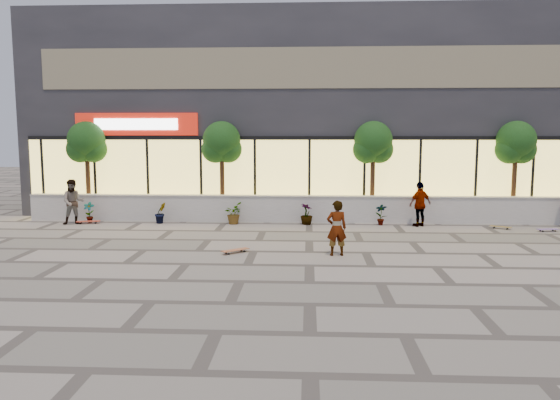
{
  "coord_description": "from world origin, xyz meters",
  "views": [
    {
      "loc": [
        -0.05,
        -13.98,
        3.46
      ],
      "look_at": [
        -0.95,
        3.46,
        1.3
      ],
      "focal_mm": 35.0,
      "sensor_mm": 36.0,
      "label": 1
    }
  ],
  "objects_px": {
    "skateboard_right_far": "(548,229)",
    "skater_left": "(73,202)",
    "tree_mideast": "(373,145)",
    "tree_east": "(516,145)",
    "tree_west": "(87,144)",
    "skateboard_center": "(235,250)",
    "skateboard_right_near": "(501,227)",
    "skater_center": "(337,228)",
    "skateboard_left": "(88,221)",
    "skater_right_near": "(420,204)",
    "tree_midwest": "(222,145)"
  },
  "relations": [
    {
      "from": "tree_midwest",
      "to": "skater_left",
      "type": "distance_m",
      "value": 6.05
    },
    {
      "from": "tree_east",
      "to": "skateboard_right_far",
      "type": "relative_size",
      "value": 4.9
    },
    {
      "from": "tree_west",
      "to": "tree_mideast",
      "type": "relative_size",
      "value": 1.0
    },
    {
      "from": "skateboard_left",
      "to": "skateboard_right_near",
      "type": "distance_m",
      "value": 15.38
    },
    {
      "from": "skateboard_left",
      "to": "tree_mideast",
      "type": "bearing_deg",
      "value": -4.78
    },
    {
      "from": "tree_east",
      "to": "skateboard_left",
      "type": "relative_size",
      "value": 4.36
    },
    {
      "from": "skater_right_near",
      "to": "skateboard_left",
      "type": "relative_size",
      "value": 1.85
    },
    {
      "from": "tree_west",
      "to": "skateboard_right_far",
      "type": "xyz_separation_m",
      "value": [
        17.4,
        -2.3,
        -2.91
      ]
    },
    {
      "from": "skater_left",
      "to": "skateboard_left",
      "type": "bearing_deg",
      "value": 1.79
    },
    {
      "from": "skater_center",
      "to": "skateboard_center",
      "type": "xyz_separation_m",
      "value": [
        -2.91,
        0.16,
        -0.7
      ]
    },
    {
      "from": "tree_west",
      "to": "skateboard_left",
      "type": "height_order",
      "value": "tree_west"
    },
    {
      "from": "tree_west",
      "to": "skater_left",
      "type": "relative_size",
      "value": 2.28
    },
    {
      "from": "tree_midwest",
      "to": "skateboard_center",
      "type": "distance_m",
      "value": 7.08
    },
    {
      "from": "skater_right_near",
      "to": "skateboard_center",
      "type": "bearing_deg",
      "value": 7.36
    },
    {
      "from": "skater_left",
      "to": "tree_east",
      "type": "bearing_deg",
      "value": -16.33
    },
    {
      "from": "skateboard_left",
      "to": "skateboard_right_far",
      "type": "height_order",
      "value": "skateboard_left"
    },
    {
      "from": "tree_east",
      "to": "skateboard_left",
      "type": "bearing_deg",
      "value": -174.79
    },
    {
      "from": "skater_center",
      "to": "skateboard_right_far",
      "type": "height_order",
      "value": "skater_center"
    },
    {
      "from": "tree_west",
      "to": "skater_left",
      "type": "bearing_deg",
      "value": -86.67
    },
    {
      "from": "tree_east",
      "to": "skateboard_right_near",
      "type": "distance_m",
      "value": 3.6
    },
    {
      "from": "tree_midwest",
      "to": "skateboard_center",
      "type": "bearing_deg",
      "value": -77.87
    },
    {
      "from": "tree_midwest",
      "to": "skateboard_left",
      "type": "height_order",
      "value": "tree_midwest"
    },
    {
      "from": "tree_east",
      "to": "skateboard_center",
      "type": "height_order",
      "value": "tree_east"
    },
    {
      "from": "tree_mideast",
      "to": "tree_east",
      "type": "bearing_deg",
      "value": 0.0
    },
    {
      "from": "tree_midwest",
      "to": "skateboard_center",
      "type": "xyz_separation_m",
      "value": [
        1.36,
        -6.31,
        -2.9
      ]
    },
    {
      "from": "skater_left",
      "to": "skater_right_near",
      "type": "distance_m",
      "value": 13.0
    },
    {
      "from": "tree_east",
      "to": "skater_center",
      "type": "height_order",
      "value": "tree_east"
    },
    {
      "from": "skateboard_right_far",
      "to": "skater_left",
      "type": "bearing_deg",
      "value": 167.52
    },
    {
      "from": "skater_center",
      "to": "skater_left",
      "type": "xyz_separation_m",
      "value": [
        -9.66,
        4.77,
        0.07
      ]
    },
    {
      "from": "skater_right_near",
      "to": "skateboard_center",
      "type": "relative_size",
      "value": 2.09
    },
    {
      "from": "tree_mideast",
      "to": "skater_left",
      "type": "distance_m",
      "value": 11.72
    },
    {
      "from": "tree_midwest",
      "to": "skateboard_left",
      "type": "xyz_separation_m",
      "value": [
        -4.94,
        -1.5,
        -2.9
      ]
    },
    {
      "from": "skater_right_near",
      "to": "skateboard_right_far",
      "type": "relative_size",
      "value": 2.08
    },
    {
      "from": "skater_center",
      "to": "skateboard_left",
      "type": "height_order",
      "value": "skater_center"
    },
    {
      "from": "skateboard_right_near",
      "to": "skateboard_left",
      "type": "bearing_deg",
      "value": -150.04
    },
    {
      "from": "tree_west",
      "to": "skateboard_center",
      "type": "bearing_deg",
      "value": -42.63
    },
    {
      "from": "tree_mideast",
      "to": "tree_east",
      "type": "relative_size",
      "value": 1.0
    },
    {
      "from": "tree_mideast",
      "to": "tree_east",
      "type": "xyz_separation_m",
      "value": [
        5.5,
        0.0,
        0.0
      ]
    },
    {
      "from": "skateboard_right_near",
      "to": "skateboard_right_far",
      "type": "xyz_separation_m",
      "value": [
        1.47,
        -0.47,
        0.0
      ]
    },
    {
      "from": "skater_left",
      "to": "tree_mideast",
      "type": "bearing_deg",
      "value": -13.59
    },
    {
      "from": "tree_west",
      "to": "skater_center",
      "type": "height_order",
      "value": "tree_west"
    },
    {
      "from": "skater_left",
      "to": "skateboard_right_far",
      "type": "relative_size",
      "value": 2.14
    },
    {
      "from": "skateboard_center",
      "to": "tree_mideast",
      "type": "bearing_deg",
      "value": 13.44
    },
    {
      "from": "skater_center",
      "to": "tree_west",
      "type": "bearing_deg",
      "value": -41.88
    },
    {
      "from": "skateboard_center",
      "to": "skater_left",
      "type": "bearing_deg",
      "value": 105.47
    },
    {
      "from": "skater_right_near",
      "to": "tree_midwest",
      "type": "bearing_deg",
      "value": -41.4
    },
    {
      "from": "tree_midwest",
      "to": "tree_east",
      "type": "xyz_separation_m",
      "value": [
        11.5,
        0.0,
        0.0
      ]
    },
    {
      "from": "tree_mideast",
      "to": "skateboard_center",
      "type": "height_order",
      "value": "tree_mideast"
    },
    {
      "from": "tree_west",
      "to": "skateboard_left",
      "type": "distance_m",
      "value": 3.31
    },
    {
      "from": "skateboard_left",
      "to": "skateboard_right_near",
      "type": "bearing_deg",
      "value": -13.82
    }
  ]
}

